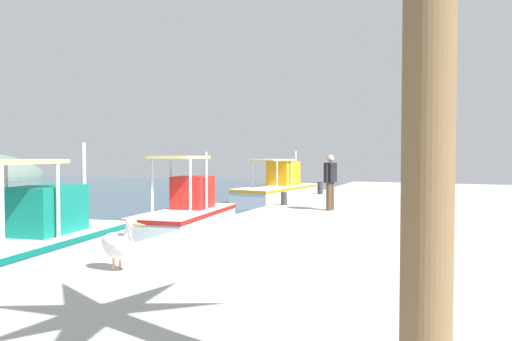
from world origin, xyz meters
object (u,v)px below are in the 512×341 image
fishing_boat_nearest (27,247)px  fishing_boat_third (278,189)px  fisherman_standing (330,180)px  pelican (119,243)px  mooring_bollard_nearest (284,199)px  mooring_bollard_second (320,188)px  fishing_boat_second (187,214)px

fishing_boat_nearest → fishing_boat_third: bearing=1.1°
fishing_boat_nearest → fishing_boat_third: size_ratio=0.92×
fisherman_standing → pelican: bearing=172.7°
fishing_boat_third → mooring_bollard_nearest: (-7.88, -3.05, 0.32)m
fishing_boat_third → fisherman_standing: (-8.76, -4.85, 1.05)m
mooring_bollard_second → fishing_boat_nearest: bearing=167.8°
fishing_boat_second → pelican: fishing_boat_second is taller
pelican → mooring_bollard_nearest: bearing=4.2°
fisherman_standing → mooring_bollard_nearest: fisherman_standing is taller
mooring_bollard_nearest → pelican: bearing=-175.8°
pelican → fisherman_standing: (8.60, -1.10, 0.54)m
fishing_boat_second → pelican: bearing=-156.3°
pelican → fisherman_standing: 8.69m
fishing_boat_third → mooring_bollard_second: size_ratio=12.00×
fishing_boat_second → mooring_bollard_nearest: (2.08, -2.55, 0.41)m
fishing_boat_second → fisherman_standing: size_ratio=2.87×
fishing_boat_third → mooring_bollard_nearest: size_ratio=14.51×
pelican → mooring_bollard_nearest: pelican is taller
fishing_boat_second → mooring_bollard_second: size_ratio=9.20×
fishing_boat_second → fisherman_standing: fishing_boat_second is taller
pelican → fishing_boat_second: bearing=23.7°
fishing_boat_second → fishing_boat_nearest: bearing=178.0°
fishing_boat_nearest → mooring_bollard_second: 13.08m
mooring_bollard_second → fishing_boat_third: bearing=44.3°
mooring_bollard_second → mooring_bollard_nearest: bearing=180.0°
fishing_boat_third → pelican: size_ratio=6.54×
fishing_boat_nearest → pelican: size_ratio=6.04×
fishing_boat_second → mooring_bollard_nearest: size_ratio=11.13×
fishing_boat_nearest → fishing_boat_third: (15.91, 0.29, 0.06)m
fishing_boat_nearest → fisherman_standing: (7.15, -4.56, 1.11)m
fishing_boat_nearest → fishing_boat_third: 15.91m
pelican → fisherman_standing: fisherman_standing is taller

